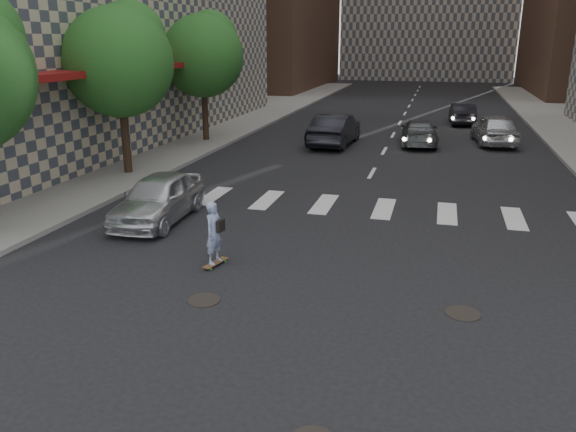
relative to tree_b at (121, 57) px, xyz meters
name	(u,v)px	position (x,y,z in m)	size (l,w,h in m)	color
ground	(279,341)	(9.45, -11.14, -4.65)	(160.00, 160.00, 0.00)	black
sidewalk_left	(133,134)	(-5.05, 8.86, -4.57)	(13.00, 80.00, 0.15)	gray
tree_b	(121,57)	(0.00, 0.00, 0.00)	(4.20, 4.20, 6.60)	#382619
tree_c	(204,52)	(0.00, 8.00, 0.00)	(4.20, 4.20, 6.60)	#382619
manhole_b	(204,300)	(7.45, -9.94, -4.64)	(0.70, 0.70, 0.02)	black
manhole_c	(463,313)	(12.75, -9.14, -4.64)	(0.70, 0.70, 0.02)	black
skateboarder	(214,233)	(6.97, -8.08, -3.79)	(0.50, 0.84, 1.63)	brown
silver_sedan	(158,198)	(3.95, -5.17, -3.93)	(1.69, 4.21, 1.43)	silver
traffic_car_a	(335,130)	(6.80, 8.74, -3.83)	(1.72, 4.94, 1.63)	black
traffic_car_b	(419,133)	(11.00, 9.93, -3.99)	(1.83, 4.50, 1.31)	#515558
traffic_car_c	(334,131)	(6.62, 9.45, -4.01)	(2.11, 4.59, 1.27)	black
traffic_car_d	(495,129)	(14.81, 11.23, -3.85)	(1.89, 4.70, 1.60)	#B7B9BE
traffic_car_e	(462,114)	(13.36, 18.36, -3.97)	(1.43, 4.10, 1.35)	black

